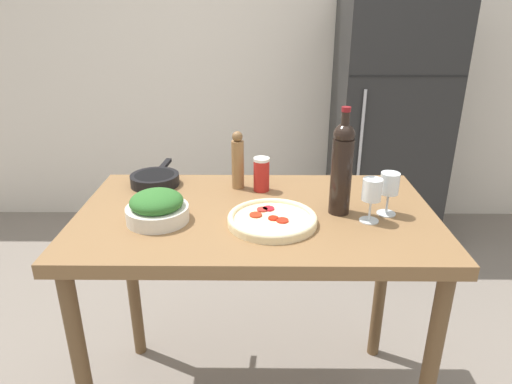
{
  "coord_description": "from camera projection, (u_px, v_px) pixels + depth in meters",
  "views": [
    {
      "loc": [
        0.01,
        -1.52,
        1.64
      ],
      "look_at": [
        0.0,
        0.04,
        1.0
      ],
      "focal_mm": 32.0,
      "sensor_mm": 36.0,
      "label": 1
    }
  ],
  "objects": [
    {
      "name": "wall_back",
      "position": [
        258.0,
        53.0,
        3.39
      ],
      "size": [
        6.4,
        0.08,
        2.6
      ],
      "color": "silver",
      "rests_on": "ground_plane"
    },
    {
      "name": "wine_bottle",
      "position": [
        342.0,
        167.0,
        1.59
      ],
      "size": [
        0.08,
        0.08,
        0.39
      ],
      "color": "black",
      "rests_on": "prep_counter"
    },
    {
      "name": "wine_glass_near",
      "position": [
        372.0,
        192.0,
        1.55
      ],
      "size": [
        0.07,
        0.07,
        0.16
      ],
      "color": "silver",
      "rests_on": "prep_counter"
    },
    {
      "name": "wine_glass_far",
      "position": [
        389.0,
        185.0,
        1.61
      ],
      "size": [
        0.07,
        0.07,
        0.16
      ],
      "color": "silver",
      "rests_on": "prep_counter"
    },
    {
      "name": "salt_canister",
      "position": [
        261.0,
        174.0,
        1.83
      ],
      "size": [
        0.06,
        0.06,
        0.14
      ],
      "color": "#B2231E",
      "rests_on": "prep_counter"
    },
    {
      "name": "pepper_mill",
      "position": [
        238.0,
        161.0,
        1.84
      ],
      "size": [
        0.05,
        0.05,
        0.24
      ],
      "color": "olive",
      "rests_on": "prep_counter"
    },
    {
      "name": "cast_iron_skillet",
      "position": [
        155.0,
        179.0,
        1.9
      ],
      "size": [
        0.2,
        0.32,
        0.05
      ],
      "color": "black",
      "rests_on": "prep_counter"
    },
    {
      "name": "salad_bowl",
      "position": [
        157.0,
        208.0,
        1.58
      ],
      "size": [
        0.22,
        0.22,
        0.11
      ],
      "color": "silver",
      "rests_on": "prep_counter"
    },
    {
      "name": "homemade_pizza",
      "position": [
        272.0,
        219.0,
        1.57
      ],
      "size": [
        0.31,
        0.31,
        0.03
      ],
      "color": "beige",
      "rests_on": "prep_counter"
    },
    {
      "name": "prep_counter",
      "position": [
        256.0,
        238.0,
        1.71
      ],
      "size": [
        1.3,
        0.76,
        0.94
      ],
      "color": "brown",
      "rests_on": "ground_plane"
    },
    {
      "name": "refrigerator",
      "position": [
        388.0,
        124.0,
        3.21
      ],
      "size": [
        0.73,
        0.66,
        1.71
      ],
      "color": "black",
      "rests_on": "ground_plane"
    }
  ]
}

